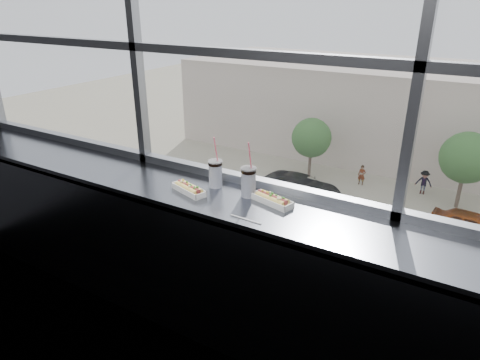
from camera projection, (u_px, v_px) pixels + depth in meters
The scene contains 24 objects.
wall_back_lower at pixel (251, 250), 3.27m from camera, with size 6.00×6.00×0.00m, color black.
window_glass at pixel (256, 3), 2.60m from camera, with size 6.00×6.00×0.00m, color silver.
window_mullions at pixel (254, 3), 2.58m from camera, with size 6.00×0.08×2.40m, color gray, non-canonical shape.
counter at pixel (232, 203), 2.85m from camera, with size 6.00×0.55×0.06m, color slate.
counter_fascia at pixel (213, 288), 2.85m from camera, with size 6.00×0.04×1.04m, color slate.
hotdog_tray_left at pixel (189, 189), 2.92m from camera, with size 0.30×0.18×0.07m.
hotdog_tray_right at pixel (272, 199), 2.76m from camera, with size 0.31×0.17×0.07m.
soda_cup_left at pixel (215, 172), 2.98m from camera, with size 0.10×0.10×0.37m.
soda_cup_right at pixel (248, 181), 2.83m from camera, with size 0.11×0.11×0.39m.
loose_straw at pixel (246, 219), 2.57m from camera, with size 0.01×0.01×0.22m, color white.
wrapper at pixel (185, 191), 2.92m from camera, with size 0.08×0.06×0.02m, color silver.
plaza_ground at pixel (464, 145), 42.26m from camera, with size 120.00×120.00×0.00m, color gray.
street_asphalt at pixel (425, 260), 23.62m from camera, with size 80.00×10.00×0.06m, color black.
far_sidewalk at pixel (444, 205), 29.97m from camera, with size 80.00×6.00×0.04m, color gray.
far_building at pixel (468, 118), 36.34m from camera, with size 50.00×14.00×8.00m, color #BBAC9D.
car_near_b at pixel (290, 246), 23.04m from camera, with size 5.99×2.49×2.00m, color black.
car_far_a at pixel (302, 183), 30.62m from camera, with size 6.49×2.70×2.16m, color black.
car_near_c at pixel (427, 285), 19.78m from camera, with size 6.29×2.62×2.10m, color #AC293B.
car_far_b at pixel (473, 221), 25.49m from camera, with size 6.29×2.62×2.10m, color #8C2F00.
car_near_a at pixel (172, 212), 26.86m from camera, with size 5.61×2.34×1.87m, color #A6C1CD.
pedestrian_b at pixel (424, 180), 31.22m from camera, with size 0.97×0.73×2.18m, color #66605B.
pedestrian_a at pixel (362, 173), 32.83m from camera, with size 0.84×0.63×1.89m, color #66605B.
tree_left at pixel (311, 138), 33.43m from camera, with size 3.12×3.12×4.88m.
tree_center at pixel (467, 158), 28.19m from camera, with size 3.45×3.45×5.40m.
Camera 1 is at (1.35, -0.95, 2.32)m, focal length 32.00 mm.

